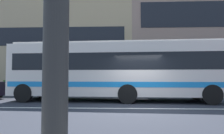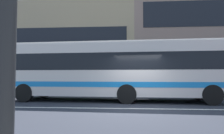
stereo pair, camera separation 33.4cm
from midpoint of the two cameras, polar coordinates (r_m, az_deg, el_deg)
The scene contains 6 objects.
ground_plane at distance 8.65m, azimuth 9.03°, elevation -12.08°, with size 160.00×160.00×0.00m, color #272A33.
lane_centre_line at distance 8.65m, azimuth 9.03°, elevation -12.05°, with size 60.00×0.16×0.01m, color silver.
hedge_row_far at distance 15.21m, azimuth 3.50°, elevation -5.99°, with size 18.19×1.10×1.11m, color #235F1C.
apartment_block_left at distance 26.22m, azimuth -15.17°, elevation 4.75°, with size 19.33×9.95×9.61m.
apartment_block_right at distance 27.94m, azimuth 30.55°, elevation 8.38°, with size 22.56×9.95×13.27m.
transit_bus at distance 11.17m, azimuth 1.73°, elevation -0.63°, with size 11.90×3.13×3.31m.
Camera 2 is at (-0.55, -8.50, 1.40)m, focal length 30.95 mm.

